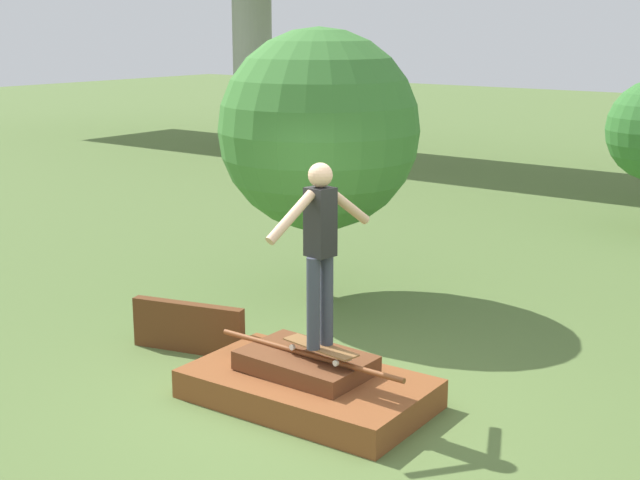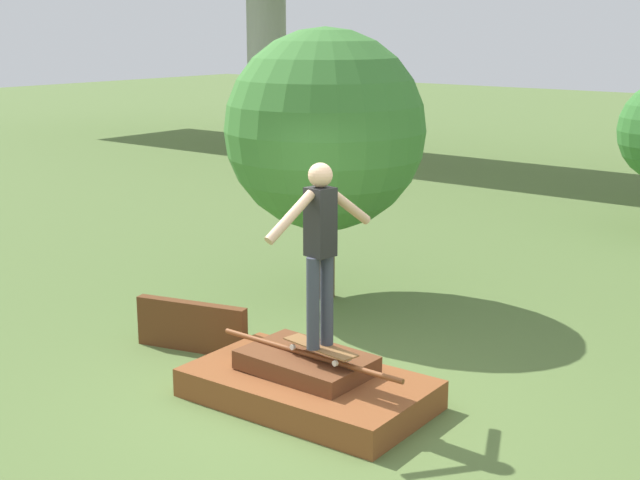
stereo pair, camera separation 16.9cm
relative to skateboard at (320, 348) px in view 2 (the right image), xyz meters
The scene contains 6 objects.
ground_plane 0.59m from the skateboard, behind, with size 80.00×80.00×0.00m, color #567038.
scrap_pile 0.42m from the skateboard, behind, with size 2.29×1.37×0.50m.
scrap_plank_loose 2.02m from the skateboard, behind, with size 1.28×0.46×0.54m.
skateboard is the anchor object (origin of this frame).
skater 0.99m from the skateboard, 90.00° to the right, with size 0.26×1.24×1.68m.
tree_behind_left 3.73m from the skateboard, 127.39° to the left, with size 2.49×2.49×3.40m.
Camera 2 is at (4.87, -5.96, 3.43)m, focal length 50.00 mm.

